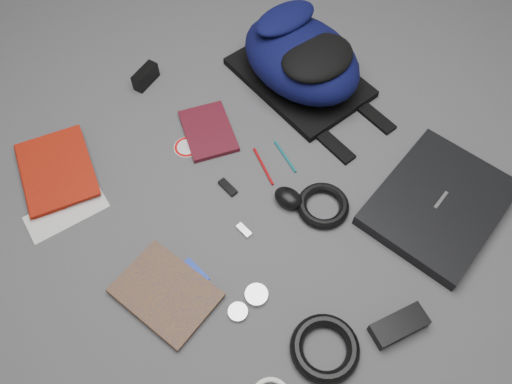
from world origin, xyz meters
TOP-DOWN VIEW (x-y plane):
  - ground at (0.00, 0.00)m, footprint 4.00×4.00m
  - backpack at (0.36, 0.26)m, footprint 0.33×0.46m
  - laptop at (0.37, -0.32)m, footprint 0.43×0.37m
  - textbook_red at (-0.49, 0.41)m, footprint 0.24×0.29m
  - comic_book at (-0.42, -0.12)m, footprint 0.23×0.27m
  - envelope at (-0.43, 0.26)m, footprint 0.21×0.11m
  - dvd_case at (0.02, 0.26)m, footprint 0.19×0.22m
  - compact_camera at (-0.03, 0.54)m, footprint 0.10×0.07m
  - sticker_disc at (-0.06, 0.25)m, footprint 0.09×0.09m
  - pen_teal at (0.14, 0.05)m, footprint 0.03×0.12m
  - pen_red at (0.07, 0.06)m, footprint 0.04×0.13m
  - id_badge at (-0.26, -0.09)m, footprint 0.06×0.09m
  - usb_black at (-0.05, 0.07)m, footprint 0.03×0.06m
  - usb_silver at (-0.09, -0.07)m, footprint 0.02×0.05m
  - mouse at (0.06, -0.07)m, footprint 0.08×0.09m
  - headphone_left at (-0.17, -0.23)m, footprint 0.06×0.06m
  - headphone_right at (-0.23, -0.23)m, footprint 0.06×0.06m
  - cable_coil at (0.12, -0.14)m, footprint 0.14×0.14m
  - power_brick at (0.05, -0.49)m, footprint 0.14×0.08m
  - power_cord_coil at (-0.12, -0.42)m, footprint 0.20×0.20m

SIDE VIEW (x-z plane):
  - ground at x=0.00m, z-range 0.00..0.00m
  - sticker_disc at x=-0.06m, z-range 0.00..0.00m
  - id_badge at x=-0.26m, z-range 0.00..0.00m
  - envelope at x=-0.43m, z-range 0.00..0.00m
  - pen_teal at x=0.14m, z-range 0.00..0.01m
  - pen_red at x=0.07m, z-range 0.00..0.01m
  - usb_silver at x=-0.09m, z-range 0.00..0.01m
  - usb_black at x=-0.05m, z-range 0.00..0.01m
  - headphone_right at x=-0.23m, z-range 0.00..0.01m
  - headphone_left at x=-0.17m, z-range 0.00..0.01m
  - dvd_case at x=0.02m, z-range 0.00..0.01m
  - comic_book at x=-0.42m, z-range 0.00..0.02m
  - cable_coil at x=0.12m, z-range 0.00..0.03m
  - textbook_red at x=-0.49m, z-range 0.00..0.03m
  - power_cord_coil at x=-0.12m, z-range 0.00..0.03m
  - power_brick at x=0.05m, z-range 0.00..0.03m
  - laptop at x=0.37m, z-range 0.00..0.04m
  - mouse at x=0.06m, z-range 0.00..0.04m
  - compact_camera at x=-0.03m, z-range 0.00..0.05m
  - backpack at x=0.36m, z-range 0.00..0.19m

